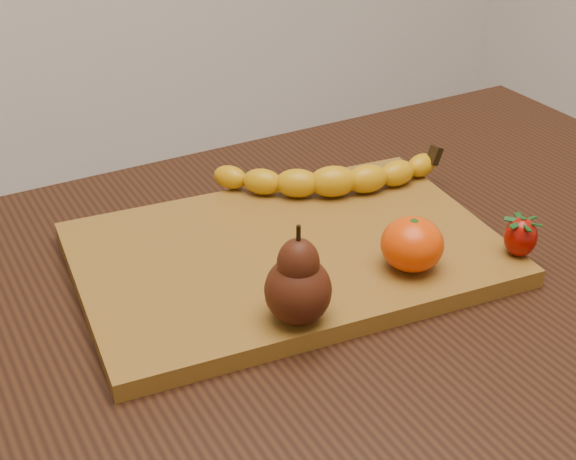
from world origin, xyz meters
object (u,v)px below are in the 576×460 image
table (369,329)px  cutting_board (288,254)px  pear (298,274)px  mandarin (412,244)px

table → cutting_board: bearing=154.6°
cutting_board → pear: 0.14m
table → mandarin: (0.01, -0.06, 0.15)m
table → pear: 0.23m
table → mandarin: mandarin is taller
cutting_board → pear: bearing=-109.1°
table → cutting_board: size_ratio=2.22×
pear → mandarin: size_ratio=1.51×
table → cutting_board: 0.14m
table → pear: (-0.14, -0.08, 0.17)m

